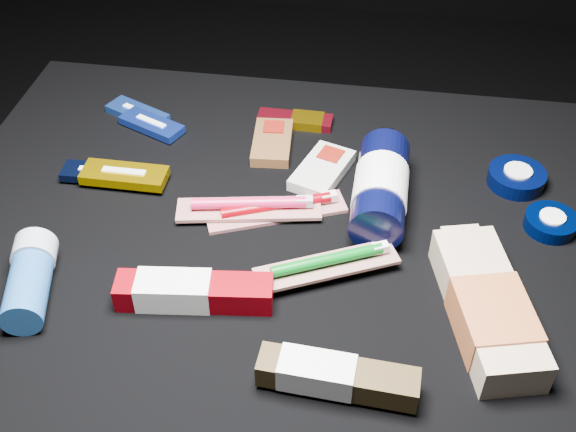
# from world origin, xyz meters

# --- Properties ---
(ground) EXTENTS (3.00, 3.00, 0.00)m
(ground) POSITION_xyz_m (0.00, 0.00, 0.00)
(ground) COLOR black
(ground) RESTS_ON ground
(cloth_table) EXTENTS (0.98, 0.78, 0.40)m
(cloth_table) POSITION_xyz_m (0.00, 0.00, 0.20)
(cloth_table) COLOR black
(cloth_table) RESTS_ON ground
(luna_bar_0) EXTENTS (0.12, 0.08, 0.01)m
(luna_bar_0) POSITION_xyz_m (-0.27, 0.24, 0.41)
(luna_bar_0) COLOR blue
(luna_bar_0) RESTS_ON cloth_table
(luna_bar_1) EXTENTS (0.12, 0.08, 0.01)m
(luna_bar_1) POSITION_xyz_m (-0.24, 0.21, 0.41)
(luna_bar_1) COLOR #1A39B3
(luna_bar_1) RESTS_ON cloth_table
(luna_bar_2) EXTENTS (0.11, 0.04, 0.01)m
(luna_bar_2) POSITION_xyz_m (-0.28, 0.07, 0.41)
(luna_bar_2) COLOR black
(luna_bar_2) RESTS_ON cloth_table
(luna_bar_3) EXTENTS (0.13, 0.05, 0.02)m
(luna_bar_3) POSITION_xyz_m (-0.24, 0.07, 0.41)
(luna_bar_3) COLOR #AD8600
(luna_bar_3) RESTS_ON cloth_table
(clif_bar_0) EXTENTS (0.07, 0.11, 0.02)m
(clif_bar_0) POSITION_xyz_m (-0.04, 0.19, 0.41)
(clif_bar_0) COLOR brown
(clif_bar_0) RESTS_ON cloth_table
(clif_bar_1) EXTENTS (0.09, 0.13, 0.02)m
(clif_bar_1) POSITION_xyz_m (0.05, 0.14, 0.41)
(clif_bar_1) COLOR beige
(clif_bar_1) RESTS_ON cloth_table
(power_bar) EXTENTS (0.12, 0.04, 0.02)m
(power_bar) POSITION_xyz_m (-0.00, 0.26, 0.41)
(power_bar) COLOR maroon
(power_bar) RESTS_ON cloth_table
(lotion_bottle) EXTENTS (0.08, 0.24, 0.08)m
(lotion_bottle) POSITION_xyz_m (0.14, 0.07, 0.44)
(lotion_bottle) COLOR black
(lotion_bottle) RESTS_ON cloth_table
(cream_tin_upper) EXTENTS (0.08, 0.08, 0.03)m
(cream_tin_upper) POSITION_xyz_m (0.34, 0.15, 0.41)
(cream_tin_upper) COLOR black
(cream_tin_upper) RESTS_ON cloth_table
(cream_tin_lower) EXTENTS (0.07, 0.07, 0.02)m
(cream_tin_lower) POSITION_xyz_m (0.38, 0.06, 0.41)
(cream_tin_lower) COLOR black
(cream_tin_lower) RESTS_ON cloth_table
(bodywash_bottle) EXTENTS (0.13, 0.25, 0.05)m
(bodywash_bottle) POSITION_xyz_m (0.28, -0.12, 0.42)
(bodywash_bottle) COLOR tan
(bodywash_bottle) RESTS_ON cloth_table
(deodorant_stick) EXTENTS (0.09, 0.14, 0.06)m
(deodorant_stick) POSITION_xyz_m (-0.28, -0.16, 0.43)
(deodorant_stick) COLOR #205294
(deodorant_stick) RESTS_ON cloth_table
(toothbrush_pack_0) EXTENTS (0.20, 0.12, 0.02)m
(toothbrush_pack_0) POSITION_xyz_m (-0.00, 0.04, 0.41)
(toothbrush_pack_0) COLOR #A9A29E
(toothbrush_pack_0) RESTS_ON cloth_table
(toothbrush_pack_1) EXTENTS (0.21, 0.08, 0.02)m
(toothbrush_pack_1) POSITION_xyz_m (-0.04, 0.03, 0.42)
(toothbrush_pack_1) COLOR beige
(toothbrush_pack_1) RESTS_ON cloth_table
(toothbrush_pack_2) EXTENTS (0.19, 0.12, 0.02)m
(toothbrush_pack_2) POSITION_xyz_m (0.08, -0.07, 0.42)
(toothbrush_pack_2) COLOR #AAA39E
(toothbrush_pack_2) RESTS_ON cloth_table
(toothpaste_carton_red) EXTENTS (0.20, 0.07, 0.04)m
(toothpaste_carton_red) POSITION_xyz_m (-0.09, -0.14, 0.42)
(toothpaste_carton_red) COLOR #700007
(toothpaste_carton_red) RESTS_ON cloth_table
(toothpaste_carton_green) EXTENTS (0.18, 0.05, 0.03)m
(toothpaste_carton_green) POSITION_xyz_m (0.10, -0.24, 0.42)
(toothpaste_carton_green) COLOR #372912
(toothpaste_carton_green) RESTS_ON cloth_table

